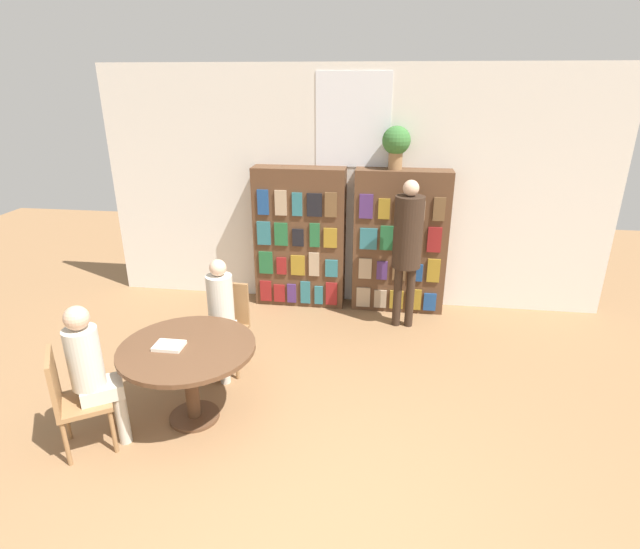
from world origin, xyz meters
TOP-DOWN VIEW (x-y plane):
  - ground_plane at (0.00, 0.00)m, footprint 16.00×16.00m
  - wall_back at (0.00, 3.96)m, footprint 6.40×0.07m
  - bookshelf_left at (-0.64, 3.77)m, footprint 1.16×0.34m
  - bookshelf_right at (0.64, 3.77)m, footprint 1.16×0.34m
  - flower_vase at (0.53, 3.77)m, footprint 0.33×0.33m
  - reading_table at (-1.15, 1.19)m, footprint 1.15×1.15m
  - chair_near_camera at (-1.91, 0.69)m, footprint 0.55×0.55m
  - chair_left_side at (-1.10, 2.10)m, footprint 0.42×0.42m
  - seated_reader_left at (-1.11, 1.92)m, footprint 0.27×0.37m
  - seated_reader_right at (-1.76, 0.79)m, footprint 0.41×0.39m
  - librarian_standing at (0.71, 3.26)m, footprint 0.33×0.60m
  - open_book_on_table at (-1.29, 1.15)m, footprint 0.24×0.18m

SIDE VIEW (x-z plane):
  - ground_plane at x=0.00m, z-range 0.00..0.00m
  - chair_near_camera at x=-1.91m, z-range 0.05..0.94m
  - chair_left_side at x=-1.10m, z-range 0.05..0.94m
  - reading_table at x=-1.15m, z-range 0.24..0.96m
  - seated_reader_left at x=-1.11m, z-range 0.08..1.30m
  - seated_reader_right at x=-1.76m, z-range 0.08..1.33m
  - open_book_on_table at x=-1.29m, z-range 0.73..0.76m
  - bookshelf_right at x=0.64m, z-range 0.00..1.80m
  - bookshelf_left at x=-0.64m, z-range 0.00..1.80m
  - librarian_standing at x=0.71m, z-range 0.22..2.00m
  - wall_back at x=0.00m, z-range 0.01..3.01m
  - flower_vase at x=0.53m, z-range 1.86..2.36m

